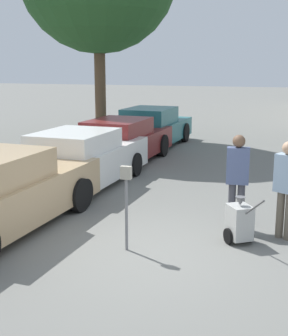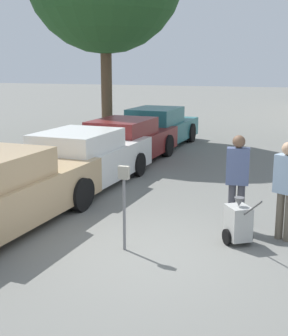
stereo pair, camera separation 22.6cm
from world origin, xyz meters
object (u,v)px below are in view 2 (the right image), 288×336
at_px(person_worker, 237,176).
at_px(person_supervisor, 286,185).
at_px(parked_car_maroon, 125,143).
at_px(equipment_cart, 238,223).
at_px(parked_car_white, 81,161).
at_px(parked_car_teal, 157,129).
at_px(parking_meter, 124,192).

height_order(person_worker, person_supervisor, person_worker).
bearing_deg(parked_car_maroon, equipment_cart, -49.98).
height_order(parked_car_white, equipment_cart, parked_car_white).
relative_size(person_worker, person_supervisor, 1.02).
distance_m(parked_car_maroon, equipment_cart, 7.12).
relative_size(person_supervisor, equipment_cart, 1.79).
bearing_deg(parked_car_white, parked_car_maroon, 91.91).
bearing_deg(equipment_cart, person_supervisor, -3.03).
bearing_deg(parked_car_white, person_supervisor, -20.84).
height_order(parked_car_teal, equipment_cart, parked_car_teal).
bearing_deg(parked_car_teal, person_worker, -60.47).
bearing_deg(person_worker, parked_car_white, -29.49).
xyz_separation_m(parked_car_teal, equipment_cart, (4.39, -8.85, -0.31)).
xyz_separation_m(parked_car_white, parked_car_maroon, (-0.00, 2.98, -0.01)).
height_order(parked_car_white, parking_meter, same).
distance_m(person_worker, equipment_cart, 1.02).
height_order(parked_car_maroon, person_worker, person_worker).
xyz_separation_m(parked_car_maroon, equipment_cart, (4.39, -5.59, -0.29)).
xyz_separation_m(parked_car_white, equipment_cart, (4.39, -2.62, -0.30)).
distance_m(parking_meter, person_supervisor, 2.88).
relative_size(parking_meter, equipment_cart, 1.47).
xyz_separation_m(parked_car_maroon, parked_car_teal, (-0.00, 3.26, 0.02)).
bearing_deg(parked_car_maroon, parked_car_teal, 91.91).
bearing_deg(parking_meter, person_supervisor, 28.98).
bearing_deg(parked_car_teal, parking_meter, -73.13).
distance_m(person_worker, person_supervisor, 0.95).
height_order(parked_car_teal, parking_meter, parked_car_teal).
bearing_deg(person_worker, person_supervisor, 155.70).
distance_m(parked_car_maroon, person_supervisor, 7.26).
xyz_separation_m(parking_meter, person_worker, (1.62, 1.69, 0.03)).
bearing_deg(parking_meter, person_worker, 46.33).
relative_size(parking_meter, person_worker, 0.80).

